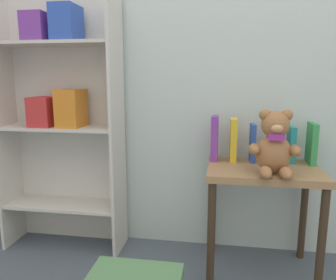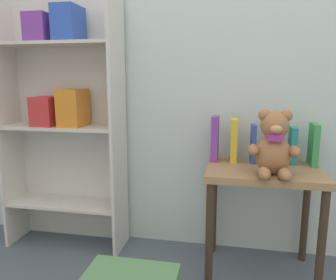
# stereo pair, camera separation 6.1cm
# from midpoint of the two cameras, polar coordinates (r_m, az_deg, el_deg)

# --- Properties ---
(wall_back) EXTENTS (4.80, 0.06, 2.50)m
(wall_back) POSITION_cam_midpoint_polar(r_m,az_deg,el_deg) (1.99, 12.08, 16.33)
(wall_back) COLOR silver
(wall_back) RESTS_ON ground_plane
(bookshelf_side) EXTENTS (0.73, 0.26, 1.51)m
(bookshelf_side) POSITION_cam_midpoint_polar(r_m,az_deg,el_deg) (2.09, -16.79, 4.96)
(bookshelf_side) COLOR beige
(bookshelf_side) RESTS_ON ground_plane
(display_table) EXTENTS (0.58, 0.41, 0.59)m
(display_table) POSITION_cam_midpoint_polar(r_m,az_deg,el_deg) (1.81, 17.13, -7.91)
(display_table) COLOR #9E754C
(display_table) RESTS_ON ground_plane
(teddy_bear) EXTENTS (0.24, 0.22, 0.32)m
(teddy_bear) POSITION_cam_midpoint_polar(r_m,az_deg,el_deg) (1.64, 18.96, -0.97)
(teddy_bear) COLOR #99663D
(teddy_bear) RESTS_ON display_table
(book_standing_purple) EXTENTS (0.04, 0.11, 0.25)m
(book_standing_purple) POSITION_cam_midpoint_polar(r_m,az_deg,el_deg) (1.85, 9.11, 0.24)
(book_standing_purple) COLOR purple
(book_standing_purple) RESTS_ON display_table
(book_standing_yellow) EXTENTS (0.04, 0.11, 0.24)m
(book_standing_yellow) POSITION_cam_midpoint_polar(r_m,az_deg,el_deg) (1.85, 12.33, -0.07)
(book_standing_yellow) COLOR gold
(book_standing_yellow) RESTS_ON display_table
(book_standing_blue) EXTENTS (0.03, 0.10, 0.21)m
(book_standing_blue) POSITION_cam_midpoint_polar(r_m,az_deg,el_deg) (1.86, 15.52, -0.59)
(book_standing_blue) COLOR #2D51B7
(book_standing_blue) RESTS_ON display_table
(book_standing_red) EXTENTS (0.02, 0.11, 0.19)m
(book_standing_red) POSITION_cam_midpoint_polar(r_m,az_deg,el_deg) (1.88, 18.66, -0.99)
(book_standing_red) COLOR red
(book_standing_red) RESTS_ON display_table
(book_standing_teal) EXTENTS (0.03, 0.10, 0.20)m
(book_standing_teal) POSITION_cam_midpoint_polar(r_m,az_deg,el_deg) (1.91, 21.72, -0.88)
(book_standing_teal) COLOR teal
(book_standing_teal) RESTS_ON display_table
(book_standing_green) EXTENTS (0.04, 0.15, 0.22)m
(book_standing_green) POSITION_cam_midpoint_polar(r_m,az_deg,el_deg) (1.92, 24.85, -0.70)
(book_standing_green) COLOR #33934C
(book_standing_green) RESTS_ON display_table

